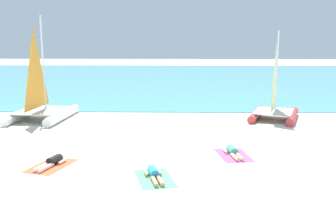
{
  "coord_description": "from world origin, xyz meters",
  "views": [
    {
      "loc": [
        0.36,
        -12.37,
        4.45
      ],
      "look_at": [
        0.0,
        5.09,
        1.2
      ],
      "focal_mm": 43.39,
      "sensor_mm": 36.0,
      "label": 1
    }
  ],
  "objects_px": {
    "towel_middle": "(155,178)",
    "sunbather_right": "(233,152)",
    "towel_left": "(51,166)",
    "sailboat_white": "(41,105)",
    "sunbather_middle": "(154,174)",
    "sunbather_left": "(52,162)",
    "sailboat_red": "(274,106)",
    "towel_right": "(233,155)"
  },
  "relations": [
    {
      "from": "towel_left",
      "to": "sunbather_middle",
      "type": "xyz_separation_m",
      "value": [
        3.67,
        -1.15,
        0.13
      ]
    },
    {
      "from": "sailboat_red",
      "to": "sailboat_white",
      "type": "relative_size",
      "value": 0.86
    },
    {
      "from": "sailboat_white",
      "to": "towel_right",
      "type": "xyz_separation_m",
      "value": [
        9.52,
        -6.59,
        -0.83
      ]
    },
    {
      "from": "sunbather_left",
      "to": "sailboat_white",
      "type": "bearing_deg",
      "value": 127.52
    },
    {
      "from": "towel_left",
      "to": "sunbather_left",
      "type": "distance_m",
      "value": 0.14
    },
    {
      "from": "sailboat_white",
      "to": "sunbather_middle",
      "type": "distance_m",
      "value": 11.32
    },
    {
      "from": "sunbather_middle",
      "to": "sunbather_right",
      "type": "relative_size",
      "value": 0.99
    },
    {
      "from": "towel_left",
      "to": "sunbather_right",
      "type": "distance_m",
      "value": 6.71
    },
    {
      "from": "towel_right",
      "to": "sunbather_right",
      "type": "distance_m",
      "value": 0.14
    },
    {
      "from": "sailboat_white",
      "to": "towel_middle",
      "type": "distance_m",
      "value": 11.4
    },
    {
      "from": "sailboat_white",
      "to": "sunbather_right",
      "type": "bearing_deg",
      "value": -29.44
    },
    {
      "from": "sailboat_red",
      "to": "sunbather_right",
      "type": "height_order",
      "value": "sailboat_red"
    },
    {
      "from": "sunbather_middle",
      "to": "towel_right",
      "type": "xyz_separation_m",
      "value": [
        2.88,
        2.56,
        -0.13
      ]
    },
    {
      "from": "sunbather_middle",
      "to": "sailboat_white",
      "type": "bearing_deg",
      "value": 112.09
    },
    {
      "from": "towel_right",
      "to": "sunbather_right",
      "type": "bearing_deg",
      "value": 98.79
    },
    {
      "from": "towel_right",
      "to": "sailboat_red",
      "type": "bearing_deg",
      "value": 65.55
    },
    {
      "from": "sailboat_red",
      "to": "towel_right",
      "type": "xyz_separation_m",
      "value": [
        -3.15,
        -6.93,
        -0.71
      ]
    },
    {
      "from": "towel_left",
      "to": "towel_middle",
      "type": "relative_size",
      "value": 1.0
    },
    {
      "from": "sunbather_left",
      "to": "sunbather_middle",
      "type": "height_order",
      "value": "same"
    },
    {
      "from": "sailboat_white",
      "to": "towel_right",
      "type": "relative_size",
      "value": 2.94
    },
    {
      "from": "sunbather_left",
      "to": "towel_middle",
      "type": "height_order",
      "value": "sunbather_left"
    },
    {
      "from": "sunbather_left",
      "to": "sunbather_middle",
      "type": "distance_m",
      "value": 3.85
    },
    {
      "from": "sailboat_white",
      "to": "towel_middle",
      "type": "relative_size",
      "value": 2.94
    },
    {
      "from": "towel_right",
      "to": "sunbather_right",
      "type": "height_order",
      "value": "sunbather_right"
    },
    {
      "from": "sunbather_middle",
      "to": "towel_right",
      "type": "distance_m",
      "value": 3.86
    },
    {
      "from": "sailboat_red",
      "to": "towel_right",
      "type": "distance_m",
      "value": 7.64
    },
    {
      "from": "sailboat_red",
      "to": "towel_left",
      "type": "height_order",
      "value": "sailboat_red"
    },
    {
      "from": "sailboat_red",
      "to": "sunbather_left",
      "type": "height_order",
      "value": "sailboat_red"
    },
    {
      "from": "sunbather_middle",
      "to": "sunbather_right",
      "type": "xyz_separation_m",
      "value": [
        2.87,
        2.63,
        0.0
      ]
    },
    {
      "from": "towel_middle",
      "to": "sunbather_middle",
      "type": "relative_size",
      "value": 1.22
    },
    {
      "from": "sailboat_white",
      "to": "towel_middle",
      "type": "xyz_separation_m",
      "value": [
        6.65,
        -9.22,
        -0.83
      ]
    },
    {
      "from": "sunbather_middle",
      "to": "sunbather_right",
      "type": "height_order",
      "value": "same"
    },
    {
      "from": "sailboat_red",
      "to": "towel_left",
      "type": "xyz_separation_m",
      "value": [
        -9.71,
        -8.33,
        -0.71
      ]
    },
    {
      "from": "sunbather_right",
      "to": "sailboat_red",
      "type": "bearing_deg",
      "value": 56.48
    },
    {
      "from": "sailboat_white",
      "to": "towel_middle",
      "type": "bearing_deg",
      "value": -49.17
    },
    {
      "from": "towel_middle",
      "to": "sunbather_right",
      "type": "distance_m",
      "value": 3.93
    },
    {
      "from": "towel_left",
      "to": "towel_right",
      "type": "height_order",
      "value": "same"
    },
    {
      "from": "sailboat_red",
      "to": "towel_middle",
      "type": "relative_size",
      "value": 2.52
    },
    {
      "from": "towel_middle",
      "to": "sunbather_middle",
      "type": "xyz_separation_m",
      "value": [
        -0.02,
        0.06,
        0.13
      ]
    },
    {
      "from": "sunbather_right",
      "to": "sailboat_white",
      "type": "bearing_deg",
      "value": 136.74
    },
    {
      "from": "towel_middle",
      "to": "towel_right",
      "type": "bearing_deg",
      "value": 42.48
    },
    {
      "from": "sunbather_right",
      "to": "towel_right",
      "type": "bearing_deg",
      "value": -90.0
    }
  ]
}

